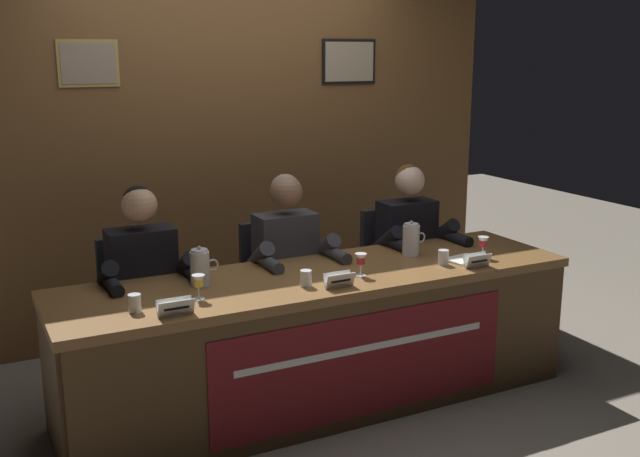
% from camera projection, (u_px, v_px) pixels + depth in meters
% --- Properties ---
extents(ground_plane, '(12.00, 12.00, 0.00)m').
position_uv_depth(ground_plane, '(320.00, 400.00, 4.21)').
color(ground_plane, gray).
extents(wall_back_panelled, '(4.08, 0.14, 2.60)m').
position_uv_depth(wall_back_panelled, '(228.00, 144.00, 5.13)').
color(wall_back_panelled, brown).
rests_on(wall_back_panelled, ground_plane).
extents(conference_table, '(2.88, 0.78, 0.75)m').
position_uv_depth(conference_table, '(329.00, 322.00, 4.00)').
color(conference_table, brown).
rests_on(conference_table, ground_plane).
extents(chair_left, '(0.44, 0.45, 0.91)m').
position_uv_depth(chair_left, '(140.00, 319.00, 4.22)').
color(chair_left, black).
rests_on(chair_left, ground_plane).
extents(panelist_left, '(0.51, 0.48, 1.23)m').
position_uv_depth(panelist_left, '(146.00, 282.00, 3.98)').
color(panelist_left, black).
rests_on(panelist_left, ground_plane).
extents(nameplate_left, '(0.17, 0.06, 0.08)m').
position_uv_depth(nameplate_left, '(176.00, 307.00, 3.37)').
color(nameplate_left, white).
rests_on(nameplate_left, conference_table).
extents(juice_glass_left, '(0.06, 0.06, 0.12)m').
position_uv_depth(juice_glass_left, '(198.00, 282.00, 3.58)').
color(juice_glass_left, white).
rests_on(juice_glass_left, conference_table).
extents(water_cup_left, '(0.06, 0.06, 0.08)m').
position_uv_depth(water_cup_left, '(135.00, 304.00, 3.42)').
color(water_cup_left, silver).
rests_on(water_cup_left, conference_table).
extents(chair_center, '(0.44, 0.45, 0.91)m').
position_uv_depth(chair_center, '(278.00, 297.00, 4.60)').
color(chair_center, black).
rests_on(chair_center, ground_plane).
extents(panelist_center, '(0.51, 0.48, 1.23)m').
position_uv_depth(panelist_center, '(291.00, 262.00, 4.36)').
color(panelist_center, black).
rests_on(panelist_center, ground_plane).
extents(nameplate_center, '(0.16, 0.06, 0.08)m').
position_uv_depth(nameplate_center, '(339.00, 280.00, 3.78)').
color(nameplate_center, white).
rests_on(nameplate_center, conference_table).
extents(juice_glass_center, '(0.06, 0.06, 0.12)m').
position_uv_depth(juice_glass_center, '(361.00, 260.00, 3.96)').
color(juice_glass_center, white).
rests_on(juice_glass_center, conference_table).
extents(water_cup_center, '(0.06, 0.06, 0.08)m').
position_uv_depth(water_cup_center, '(306.00, 279.00, 3.80)').
color(water_cup_center, silver).
rests_on(water_cup_center, conference_table).
extents(chair_right, '(0.44, 0.45, 0.91)m').
position_uv_depth(chair_right, '(396.00, 279.00, 4.98)').
color(chair_right, black).
rests_on(chair_right, ground_plane).
extents(panelist_right, '(0.51, 0.48, 1.23)m').
position_uv_depth(panelist_right, '(413.00, 246.00, 4.74)').
color(panelist_right, black).
rests_on(panelist_right, ground_plane).
extents(nameplate_right, '(0.16, 0.06, 0.08)m').
position_uv_depth(nameplate_right, '(477.00, 260.00, 4.13)').
color(nameplate_right, white).
rests_on(nameplate_right, conference_table).
extents(juice_glass_right, '(0.06, 0.06, 0.12)m').
position_uv_depth(juice_glass_right, '(483.00, 243.00, 4.32)').
color(juice_glass_right, white).
rests_on(juice_glass_right, conference_table).
extents(water_cup_right, '(0.06, 0.06, 0.08)m').
position_uv_depth(water_cup_right, '(443.00, 258.00, 4.19)').
color(water_cup_right, silver).
rests_on(water_cup_right, conference_table).
extents(water_pitcher_left_side, '(0.15, 0.10, 0.21)m').
position_uv_depth(water_pitcher_left_side, '(200.00, 268.00, 3.80)').
color(water_pitcher_left_side, silver).
rests_on(water_pitcher_left_side, conference_table).
extents(water_pitcher_right_side, '(0.15, 0.10, 0.21)m').
position_uv_depth(water_pitcher_right_side, '(411.00, 239.00, 4.37)').
color(water_pitcher_right_side, silver).
rests_on(water_pitcher_right_side, conference_table).
extents(document_stack_right, '(0.23, 0.18, 0.01)m').
position_uv_depth(document_stack_right, '(464.00, 259.00, 4.28)').
color(document_stack_right, white).
rests_on(document_stack_right, conference_table).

